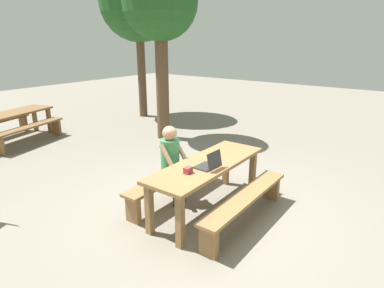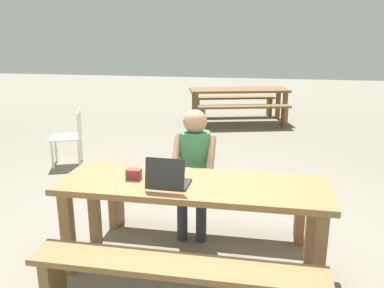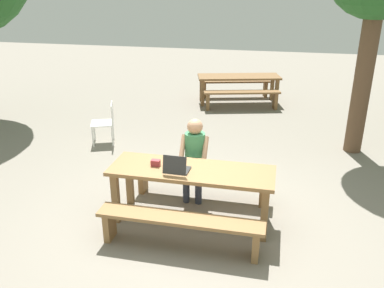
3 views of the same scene
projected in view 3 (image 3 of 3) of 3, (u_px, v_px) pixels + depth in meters
name	position (u px, v px, depth m)	size (l,w,h in m)	color
ground_plane	(192.00, 220.00, 5.53)	(30.00, 30.00, 0.00)	gray
picnic_table_front	(192.00, 177.00, 5.29)	(2.17, 0.72, 0.78)	olive
bench_near	(180.00, 224.00, 4.83)	(2.04, 0.30, 0.44)	olive
bench_far	(201.00, 177.00, 5.99)	(2.04, 0.30, 0.44)	olive
laptop	(176.00, 168.00, 5.13)	(0.31, 0.30, 0.26)	#2D2D2D
small_pouch	(156.00, 163.00, 5.32)	(0.12, 0.08, 0.08)	#993338
person_seated	(194.00, 154.00, 5.83)	(0.40, 0.40, 1.25)	#333847
plastic_chair	(106.00, 122.00, 8.02)	(0.57, 0.57, 0.83)	white
picnic_table_mid	(239.00, 80.00, 10.67)	(2.27, 1.26, 0.74)	brown
bench_mid_south	(242.00, 96.00, 10.21)	(1.95, 0.79, 0.47)	brown
bench_mid_north	(235.00, 84.00, 11.33)	(1.95, 0.79, 0.47)	brown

